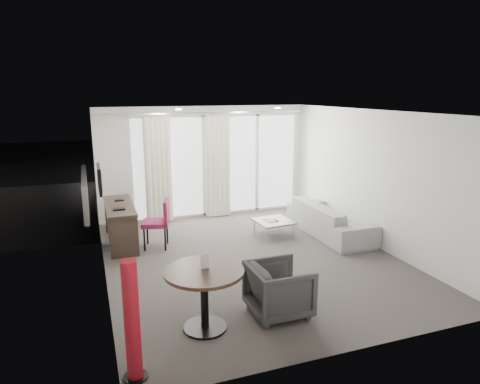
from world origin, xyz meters
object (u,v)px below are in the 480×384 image
object	(u,v)px
desk_chair	(156,224)
red_lamp	(132,321)
coffee_table	(273,228)
rattan_chair_a	(233,185)
sofa	(330,219)
rattan_chair_b	(265,180)
tub_armchair	(279,289)
desk	(120,224)
round_table	(205,300)

from	to	relation	value
desk_chair	red_lamp	size ratio (longest dim) A/B	0.72
coffee_table	rattan_chair_a	world-z (taller)	rattan_chair_a
desk_chair	coffee_table	world-z (taller)	desk_chair
sofa	rattan_chair_b	size ratio (longest dim) A/B	2.90
rattan_chair_b	tub_armchair	bearing A→B (deg)	-105.44
tub_armchair	desk_chair	bearing A→B (deg)	20.13
desk	rattan_chair_a	world-z (taller)	rattan_chair_a
round_table	sofa	xyz separation A→B (m)	(3.43, 2.66, -0.07)
red_lamp	tub_armchair	size ratio (longest dim) A/B	1.68
round_table	rattan_chair_b	distance (m)	7.45
desk	tub_armchair	distance (m)	3.96
desk_chair	rattan_chair_a	distance (m)	3.86
sofa	rattan_chair_b	bearing A→B (deg)	-2.63
desk_chair	coffee_table	xyz separation A→B (m)	(2.40, -0.14, -0.31)
tub_armchair	coffee_table	size ratio (longest dim) A/B	1.08
red_lamp	coffee_table	bearing A→B (deg)	48.57
tub_armchair	sofa	world-z (taller)	tub_armchair
desk	round_table	world-z (taller)	round_table
tub_armchair	rattan_chair_a	size ratio (longest dim) A/B	0.89
desk_chair	tub_armchair	bearing A→B (deg)	-53.61
tub_armchair	rattan_chair_a	xyz separation A→B (m)	(1.40, 6.00, 0.09)
sofa	round_table	bearing A→B (deg)	127.82
round_table	desk_chair	bearing A→B (deg)	92.08
round_table	rattan_chair_b	world-z (taller)	round_table
tub_armchair	rattan_chair_a	world-z (taller)	rattan_chair_a
tub_armchair	sofa	xyz separation A→B (m)	(2.39, 2.64, -0.02)
rattan_chair_a	desk	bearing A→B (deg)	-162.98
round_table	red_lamp	xyz separation A→B (m)	(-0.94, -0.68, 0.26)
tub_armchair	red_lamp	bearing A→B (deg)	109.26
tub_armchair	sofa	bearing A→B (deg)	-42.35
red_lamp	rattan_chair_a	xyz separation A→B (m)	(3.38, 6.70, -0.22)
round_table	tub_armchair	bearing A→B (deg)	1.16
red_lamp	tub_armchair	world-z (taller)	red_lamp
tub_armchair	rattan_chair_b	xyz separation A→B (m)	(2.57, 6.50, 0.04)
coffee_table	sofa	bearing A→B (deg)	-16.00
tub_armchair	coffee_table	xyz separation A→B (m)	(1.26, 2.97, -0.19)
sofa	red_lamp	bearing A→B (deg)	127.36
desk	rattan_chair_b	distance (m)	5.24
sofa	desk_chair	bearing A→B (deg)	82.52
rattan_chair_a	rattan_chair_b	xyz separation A→B (m)	(1.17, 0.50, -0.05)
round_table	desk	bearing A→B (deg)	101.57
desk_chair	rattan_chair_b	world-z (taller)	desk_chair
rattan_chair_a	coffee_table	bearing A→B (deg)	-113.50
red_lamp	tub_armchair	bearing A→B (deg)	19.42
red_lamp	coffee_table	size ratio (longest dim) A/B	1.83
coffee_table	rattan_chair_b	world-z (taller)	rattan_chair_b
rattan_chair_b	desk_chair	bearing A→B (deg)	-131.47
desk_chair	rattan_chair_b	bearing A→B (deg)	58.50
desk_chair	red_lamp	world-z (taller)	red_lamp
tub_armchair	coffee_table	world-z (taller)	tub_armchair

